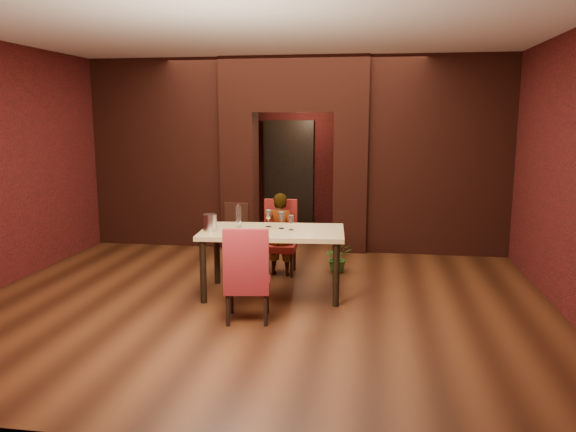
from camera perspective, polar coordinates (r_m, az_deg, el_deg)
name	(u,v)px	position (r m, az deg, el deg)	size (l,w,h in m)	color
floor	(274,280)	(7.81, -1.46, -6.51)	(8.00, 8.00, 0.00)	#482412
ceiling	(273,40)	(7.55, -1.57, 17.46)	(7.00, 8.00, 0.04)	silver
wall_back	(309,148)	(11.46, 2.11, 6.89)	(7.00, 0.04, 3.20)	maroon
wall_front	(161,215)	(3.68, -12.80, 0.10)	(7.00, 0.04, 3.20)	maroon
wall_left	(32,161)	(8.84, -24.53, 5.09)	(0.04, 8.00, 3.20)	maroon
wall_right	(551,168)	(7.70, 25.14, 4.45)	(0.04, 8.00, 3.20)	maroon
pillar_left	(240,180)	(9.70, -4.90, 3.63)	(0.55, 0.55, 2.30)	maroon
pillar_right	(351,182)	(9.43, 6.40, 3.43)	(0.55, 0.55, 2.30)	maroon
lintel	(295,85)	(9.48, 0.69, 13.21)	(2.45, 0.55, 0.90)	maroon
wing_wall_left	(161,153)	(10.09, -12.80, 6.23)	(2.27, 0.35, 3.20)	maroon
wing_wall_right	(439,156)	(9.44, 15.09, 5.89)	(2.27, 0.35, 3.20)	maroon
vent_panel	(236,218)	(9.51, -5.27, -0.16)	(0.40, 0.03, 0.50)	brown
rear_door	(289,175)	(11.50, 0.08, 4.15)	(0.90, 0.08, 2.10)	black
rear_door_frame	(288,176)	(11.46, 0.05, 4.13)	(1.02, 0.04, 2.22)	black
dining_table	(273,262)	(7.10, -1.57, -4.70)	(1.77, 1.00, 0.83)	tan
chair_far	(279,238)	(8.01, -0.91, -2.21)	(0.48, 0.48, 1.05)	maroon
chair_near	(248,273)	(6.20, -4.12, -5.80)	(0.48, 0.48, 1.06)	maroon
person_seated	(280,234)	(7.92, -0.81, -1.86)	(0.43, 0.28, 1.18)	white
wine_glass_a	(268,218)	(7.18, -2.01, -0.25)	(0.09, 0.09, 0.22)	white
wine_glass_b	(281,220)	(7.07, -0.68, -0.43)	(0.09, 0.09, 0.22)	white
wine_glass_c	(291,223)	(6.99, 0.33, -0.68)	(0.08, 0.08, 0.19)	white
tasting_sheet	(245,232)	(6.89, -4.38, -1.63)	(0.34, 0.25, 0.00)	white
wine_bucket	(210,223)	(6.99, -7.93, -0.66)	(0.17, 0.17, 0.21)	silver
water_bottle	(238,216)	(7.20, -5.05, 0.04)	(0.07, 0.07, 0.29)	white
potted_plant	(338,258)	(8.19, 5.11, -4.23)	(0.38, 0.33, 0.42)	#28611B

